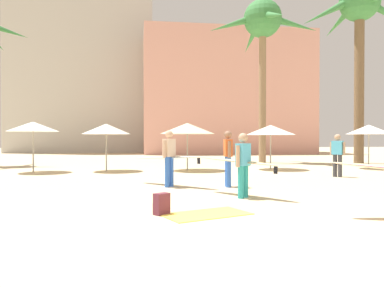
{
  "coord_description": "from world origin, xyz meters",
  "views": [
    {
      "loc": [
        -1.94,
        -5.93,
        1.47
      ],
      "look_at": [
        -0.38,
        5.44,
        1.33
      ],
      "focal_mm": 35.39,
      "sensor_mm": 36.0,
      "label": 1
    }
  ],
  "objects_px": {
    "cafe_umbrella_3": "(33,127)",
    "beach_towel": "(206,214)",
    "palm_tree_far_left": "(263,27)",
    "person_mid_left": "(228,156)",
    "person_near_right": "(242,162)",
    "cafe_umbrella_1": "(369,130)",
    "cafe_umbrella_2": "(106,129)",
    "cafe_umbrella_5": "(187,128)",
    "cafe_umbrella_0": "(271,130)",
    "palm_tree_center": "(360,16)",
    "person_far_right": "(169,157)",
    "backpack": "(161,204)",
    "person_mid_center": "(337,153)"
  },
  "relations": [
    {
      "from": "person_mid_left",
      "to": "cafe_umbrella_0",
      "type": "bearing_deg",
      "value": -116.59
    },
    {
      "from": "palm_tree_far_left",
      "to": "beach_towel",
      "type": "bearing_deg",
      "value": -111.99
    },
    {
      "from": "cafe_umbrella_1",
      "to": "backpack",
      "type": "bearing_deg",
      "value": -137.16
    },
    {
      "from": "palm_tree_center",
      "to": "cafe_umbrella_0",
      "type": "distance_m",
      "value": 10.82
    },
    {
      "from": "palm_tree_far_left",
      "to": "person_mid_left",
      "type": "height_order",
      "value": "palm_tree_far_left"
    },
    {
      "from": "cafe_umbrella_5",
      "to": "person_near_right",
      "type": "xyz_separation_m",
      "value": [
        0.36,
        -8.35,
        -1.08
      ]
    },
    {
      "from": "palm_tree_far_left",
      "to": "person_far_right",
      "type": "relative_size",
      "value": 4.33
    },
    {
      "from": "cafe_umbrella_1",
      "to": "person_near_right",
      "type": "distance_m",
      "value": 11.99
    },
    {
      "from": "cafe_umbrella_0",
      "to": "cafe_umbrella_5",
      "type": "relative_size",
      "value": 0.93
    },
    {
      "from": "person_mid_center",
      "to": "cafe_umbrella_5",
      "type": "bearing_deg",
      "value": 105.26
    },
    {
      "from": "palm_tree_center",
      "to": "cafe_umbrella_5",
      "type": "relative_size",
      "value": 4.33
    },
    {
      "from": "palm_tree_far_left",
      "to": "cafe_umbrella_5",
      "type": "bearing_deg",
      "value": -135.89
    },
    {
      "from": "cafe_umbrella_0",
      "to": "cafe_umbrella_5",
      "type": "distance_m",
      "value": 4.08
    },
    {
      "from": "person_near_right",
      "to": "person_far_right",
      "type": "xyz_separation_m",
      "value": [
        -1.67,
        2.45,
        0.04
      ]
    },
    {
      "from": "cafe_umbrella_1",
      "to": "cafe_umbrella_2",
      "type": "xyz_separation_m",
      "value": [
        -12.84,
        0.27,
        -0.01
      ]
    },
    {
      "from": "beach_towel",
      "to": "person_near_right",
      "type": "bearing_deg",
      "value": 58.0
    },
    {
      "from": "palm_tree_far_left",
      "to": "person_mid_left",
      "type": "distance_m",
      "value": 14.61
    },
    {
      "from": "cafe_umbrella_5",
      "to": "beach_towel",
      "type": "bearing_deg",
      "value": -95.04
    },
    {
      "from": "cafe_umbrella_2",
      "to": "person_far_right",
      "type": "height_order",
      "value": "cafe_umbrella_2"
    },
    {
      "from": "cafe_umbrella_3",
      "to": "backpack",
      "type": "bearing_deg",
      "value": -63.23
    },
    {
      "from": "cafe_umbrella_3",
      "to": "beach_towel",
      "type": "bearing_deg",
      "value": -59.72
    },
    {
      "from": "palm_tree_center",
      "to": "person_mid_left",
      "type": "distance_m",
      "value": 16.9
    },
    {
      "from": "palm_tree_far_left",
      "to": "person_near_right",
      "type": "xyz_separation_m",
      "value": [
        -5.03,
        -13.57,
        -7.61
      ]
    },
    {
      "from": "cafe_umbrella_3",
      "to": "person_mid_left",
      "type": "relative_size",
      "value": 1.3
    },
    {
      "from": "palm_tree_far_left",
      "to": "person_mid_center",
      "type": "distance_m",
      "value": 11.82
    },
    {
      "from": "person_far_right",
      "to": "person_mid_center",
      "type": "bearing_deg",
      "value": -122.91
    },
    {
      "from": "cafe_umbrella_5",
      "to": "person_mid_left",
      "type": "height_order",
      "value": "cafe_umbrella_5"
    },
    {
      "from": "person_mid_center",
      "to": "person_mid_left",
      "type": "bearing_deg",
      "value": 166.82
    },
    {
      "from": "cafe_umbrella_3",
      "to": "person_far_right",
      "type": "relative_size",
      "value": 0.95
    },
    {
      "from": "cafe_umbrella_3",
      "to": "beach_towel",
      "type": "relative_size",
      "value": 1.34
    },
    {
      "from": "cafe_umbrella_1",
      "to": "backpack",
      "type": "height_order",
      "value": "cafe_umbrella_1"
    },
    {
      "from": "palm_tree_far_left",
      "to": "person_near_right",
      "type": "height_order",
      "value": "palm_tree_far_left"
    },
    {
      "from": "cafe_umbrella_2",
      "to": "person_mid_left",
      "type": "distance_m",
      "value": 7.7
    },
    {
      "from": "person_near_right",
      "to": "person_far_right",
      "type": "height_order",
      "value": "person_far_right"
    },
    {
      "from": "beach_towel",
      "to": "person_far_right",
      "type": "distance_m",
      "value": 4.6
    },
    {
      "from": "cafe_umbrella_2",
      "to": "cafe_umbrella_3",
      "type": "relative_size",
      "value": 1.0
    },
    {
      "from": "person_near_right",
      "to": "palm_tree_center",
      "type": "bearing_deg",
      "value": -84.74
    },
    {
      "from": "palm_tree_center",
      "to": "person_mid_center",
      "type": "relative_size",
      "value": 6.68
    },
    {
      "from": "cafe_umbrella_1",
      "to": "person_near_right",
      "type": "height_order",
      "value": "cafe_umbrella_1"
    },
    {
      "from": "cafe_umbrella_0",
      "to": "cafe_umbrella_2",
      "type": "height_order",
      "value": "cafe_umbrella_2"
    },
    {
      "from": "palm_tree_far_left",
      "to": "cafe_umbrella_2",
      "type": "xyz_separation_m",
      "value": [
        -9.14,
        -5.15,
        -6.56
      ]
    },
    {
      "from": "person_far_right",
      "to": "person_mid_center",
      "type": "relative_size",
      "value": 1.41
    },
    {
      "from": "cafe_umbrella_5",
      "to": "person_far_right",
      "type": "relative_size",
      "value": 1.09
    },
    {
      "from": "person_far_right",
      "to": "palm_tree_center",
      "type": "bearing_deg",
      "value": -101.45
    },
    {
      "from": "person_near_right",
      "to": "cafe_umbrella_1",
      "type": "bearing_deg",
      "value": -90.56
    },
    {
      "from": "palm_tree_far_left",
      "to": "cafe_umbrella_0",
      "type": "distance_m",
      "value": 8.5
    },
    {
      "from": "cafe_umbrella_5",
      "to": "cafe_umbrella_3",
      "type": "bearing_deg",
      "value": -178.7
    },
    {
      "from": "palm_tree_far_left",
      "to": "person_near_right",
      "type": "bearing_deg",
      "value": -110.33
    },
    {
      "from": "person_mid_left",
      "to": "cafe_umbrella_2",
      "type": "bearing_deg",
      "value": -53.19
    },
    {
      "from": "palm_tree_far_left",
      "to": "person_mid_left",
      "type": "bearing_deg",
      "value": -113.1
    }
  ]
}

